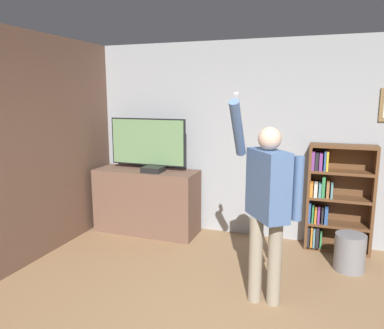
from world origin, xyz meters
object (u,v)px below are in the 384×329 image
Objects in this scene: television at (148,143)px; game_console at (153,169)px; bookshelf at (333,198)px; waste_bin at (350,252)px; person at (267,198)px.

game_console is (0.15, -0.16, -0.34)m from television.
television reaches higher than bookshelf.
bookshelf is 0.76m from waste_bin.
bookshelf reaches higher than waste_bin.
person is (1.76, -1.26, 0.09)m from game_console.
bookshelf is 0.69× the size of person.
waste_bin is at bearing 104.50° from person.
television is 2.68× the size of waste_bin.
television is 0.57× the size of person.
person is at bearing -128.97° from waste_bin.
person reaches higher than bookshelf.
television is at bearing -163.11° from person.
television is at bearing 171.44° from waste_bin.
television is 0.41m from game_console.
television is 2.60m from bookshelf.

